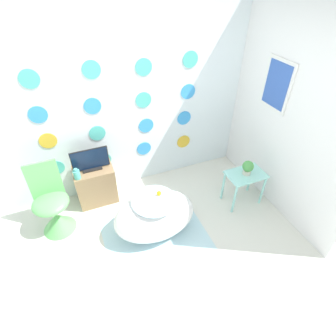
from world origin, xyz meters
The scene contains 12 objects.
ground_plane centered at (0.00, 0.00, 0.00)m, with size 12.00×12.00×0.00m, color silver.
wall_back_dotted centered at (0.00, 1.68, 1.30)m, with size 4.49×0.05×2.60m.
wall_right centered at (1.76, 0.83, 1.31)m, with size 0.06×2.66×2.60m.
rug centered at (0.03, 0.54, 0.00)m, with size 1.24×0.95×0.01m.
bathtub centered at (0.05, 0.61, 0.28)m, with size 1.00×0.64×0.56m.
rubber_duck centered at (0.14, 0.66, 0.60)m, with size 0.06×0.06×0.07m.
chair centered at (-1.07, 1.12, 0.29)m, with size 0.43×0.43×0.93m.
tv_cabinet centered at (-0.51, 1.45, 0.28)m, with size 0.51×0.36×0.55m.
tv centered at (-0.51, 1.45, 0.69)m, with size 0.47×0.12×0.31m.
vase centered at (-0.71, 1.33, 0.62)m, with size 0.08×0.08×0.15m.
side_table centered at (1.36, 0.66, 0.41)m, with size 0.50×0.33×0.50m.
potted_plant_left centered at (1.36, 0.66, 0.61)m, with size 0.15×0.15×0.20m.
Camera 1 is at (-0.58, -1.40, 2.72)m, focal length 28.00 mm.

